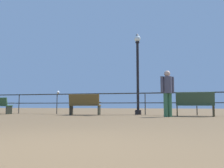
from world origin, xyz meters
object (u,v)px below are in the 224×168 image
(bench_near_left, at_px, (85,104))
(lamppost_center, at_px, (138,71))
(bench_near_right, at_px, (195,103))
(seagull_on_rail, at_px, (58,92))
(person_by_bench, at_px, (167,90))

(bench_near_left, distance_m, lamppost_center, 3.08)
(bench_near_right, relative_size, seagull_on_rail, 4.20)
(person_by_bench, bearing_deg, lamppost_center, 128.18)
(bench_near_left, height_order, lamppost_center, lamppost_center)
(bench_near_left, distance_m, bench_near_right, 4.85)
(bench_near_left, bearing_deg, lamppost_center, 26.68)
(bench_near_right, xyz_separation_m, seagull_on_rail, (-6.71, 0.93, 0.58))
(lamppost_center, distance_m, person_by_bench, 2.61)
(bench_near_right, distance_m, lamppost_center, 3.22)
(lamppost_center, relative_size, seagull_on_rail, 11.17)
(person_by_bench, bearing_deg, bench_near_left, 169.73)
(bench_near_right, height_order, seagull_on_rail, seagull_on_rail)
(seagull_on_rail, bearing_deg, bench_near_right, -7.88)
(bench_near_left, height_order, seagull_on_rail, seagull_on_rail)
(bench_near_right, distance_m, seagull_on_rail, 6.80)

